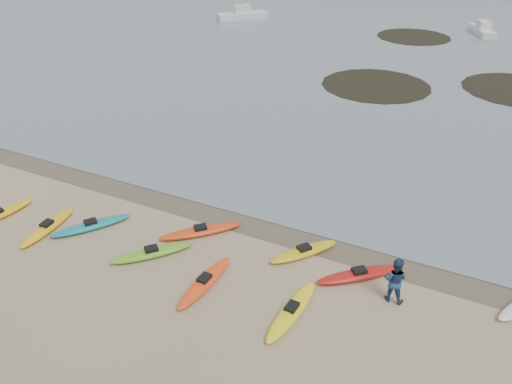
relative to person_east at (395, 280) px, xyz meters
The scene contains 5 objects.
ground 7.61m from the person_east, 159.50° to the left, with size 600.00×600.00×0.00m, color tan.
wet_sand 7.51m from the person_east, 161.67° to the left, with size 60.00×60.00×0.00m, color brown.
kayaks 7.82m from the person_east, behind, with size 24.71×8.04×0.34m.
person_east is the anchor object (origin of this frame).
kelp_mats 31.15m from the person_east, 96.15° to the left, with size 19.31×26.23×0.04m.
Camera 1 is at (8.76, -17.75, 13.26)m, focal length 35.00 mm.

